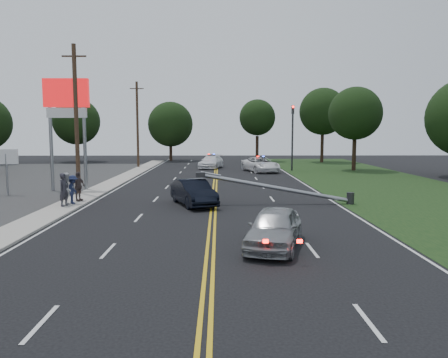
{
  "coord_description": "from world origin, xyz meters",
  "views": [
    {
      "loc": [
        0.31,
        -17.44,
        4.32
      ],
      "look_at": [
        0.59,
        6.28,
        1.7
      ],
      "focal_mm": 35.0,
      "sensor_mm": 36.0,
      "label": 1
    }
  ],
  "objects_px": {
    "bystander_a": "(64,190)",
    "bystander_b": "(67,189)",
    "traffic_signal": "(292,132)",
    "bystander_d": "(78,186)",
    "waiting_sedan": "(274,228)",
    "bystander_c": "(73,189)",
    "emergency_b": "(211,162)",
    "fallen_streetlight": "(285,189)",
    "utility_pole_far": "(137,124)",
    "small_sign": "(6,161)",
    "pylon_sign": "(67,107)",
    "emergency_a": "(261,165)",
    "crashed_sedan": "(193,192)",
    "utility_pole_mid": "(76,119)"
  },
  "relations": [
    {
      "from": "bystander_a",
      "to": "bystander_b",
      "type": "distance_m",
      "value": 0.36
    },
    {
      "from": "traffic_signal",
      "to": "bystander_d",
      "type": "height_order",
      "value": "traffic_signal"
    },
    {
      "from": "pylon_sign",
      "to": "small_sign",
      "type": "relative_size",
      "value": 2.58
    },
    {
      "from": "fallen_streetlight",
      "to": "bystander_b",
      "type": "height_order",
      "value": "bystander_b"
    },
    {
      "from": "waiting_sedan",
      "to": "bystander_d",
      "type": "distance_m",
      "value": 14.71
    },
    {
      "from": "emergency_a",
      "to": "bystander_b",
      "type": "distance_m",
      "value": 25.03
    },
    {
      "from": "crashed_sedan",
      "to": "bystander_b",
      "type": "xyz_separation_m",
      "value": [
        -7.13,
        -0.56,
        0.29
      ]
    },
    {
      "from": "waiting_sedan",
      "to": "traffic_signal",
      "type": "bearing_deg",
      "value": 95.38
    },
    {
      "from": "small_sign",
      "to": "fallen_streetlight",
      "type": "distance_m",
      "value": 18.68
    },
    {
      "from": "fallen_streetlight",
      "to": "crashed_sedan",
      "type": "relative_size",
      "value": 2.05
    },
    {
      "from": "crashed_sedan",
      "to": "bystander_d",
      "type": "xyz_separation_m",
      "value": [
        -6.98,
        0.87,
        0.25
      ]
    },
    {
      "from": "small_sign",
      "to": "emergency_b",
      "type": "xyz_separation_m",
      "value": [
        13.43,
        21.29,
        -1.58
      ]
    },
    {
      "from": "emergency_b",
      "to": "bystander_d",
      "type": "height_order",
      "value": "bystander_d"
    },
    {
      "from": "traffic_signal",
      "to": "bystander_c",
      "type": "xyz_separation_m",
      "value": [
        -16.46,
        -22.31,
        -3.26
      ]
    },
    {
      "from": "utility_pole_mid",
      "to": "bystander_a",
      "type": "distance_m",
      "value": 6.58
    },
    {
      "from": "bystander_b",
      "to": "traffic_signal",
      "type": "bearing_deg",
      "value": -16.14
    },
    {
      "from": "traffic_signal",
      "to": "emergency_b",
      "type": "relative_size",
      "value": 1.36
    },
    {
      "from": "fallen_streetlight",
      "to": "utility_pole_far",
      "type": "height_order",
      "value": "utility_pole_far"
    },
    {
      "from": "crashed_sedan",
      "to": "utility_pole_far",
      "type": "bearing_deg",
      "value": 85.84
    },
    {
      "from": "emergency_b",
      "to": "bystander_b",
      "type": "bearing_deg",
      "value": -92.76
    },
    {
      "from": "small_sign",
      "to": "traffic_signal",
      "type": "distance_m",
      "value": 28.72
    },
    {
      "from": "bystander_c",
      "to": "emergency_b",
      "type": "bearing_deg",
      "value": -21.63
    },
    {
      "from": "utility_pole_far",
      "to": "emergency_a",
      "type": "height_order",
      "value": "utility_pole_far"
    },
    {
      "from": "traffic_signal",
      "to": "bystander_c",
      "type": "distance_m",
      "value": 27.91
    },
    {
      "from": "small_sign",
      "to": "bystander_b",
      "type": "bearing_deg",
      "value": -40.03
    },
    {
      "from": "fallen_streetlight",
      "to": "utility_pole_mid",
      "type": "bearing_deg",
      "value": 163.36
    },
    {
      "from": "crashed_sedan",
      "to": "emergency_b",
      "type": "distance_m",
      "value": 25.52
    },
    {
      "from": "fallen_streetlight",
      "to": "traffic_signal",
      "type": "bearing_deg",
      "value": 79.41
    },
    {
      "from": "utility_pole_far",
      "to": "waiting_sedan",
      "type": "bearing_deg",
      "value": -72.01
    },
    {
      "from": "small_sign",
      "to": "bystander_b",
      "type": "relative_size",
      "value": 1.68
    },
    {
      "from": "emergency_a",
      "to": "emergency_b",
      "type": "height_order",
      "value": "emergency_a"
    },
    {
      "from": "pylon_sign",
      "to": "bystander_c",
      "type": "relative_size",
      "value": 4.84
    },
    {
      "from": "pylon_sign",
      "to": "fallen_streetlight",
      "type": "distance_m",
      "value": 16.66
    },
    {
      "from": "small_sign",
      "to": "emergency_a",
      "type": "distance_m",
      "value": 25.07
    },
    {
      "from": "traffic_signal",
      "to": "pylon_sign",
      "type": "bearing_deg",
      "value": -139.61
    },
    {
      "from": "emergency_b",
      "to": "bystander_d",
      "type": "distance_m",
      "value": 25.79
    },
    {
      "from": "crashed_sedan",
      "to": "waiting_sedan",
      "type": "distance_m",
      "value": 10.05
    },
    {
      "from": "waiting_sedan",
      "to": "bystander_d",
      "type": "bearing_deg",
      "value": 151.69
    },
    {
      "from": "crashed_sedan",
      "to": "bystander_d",
      "type": "distance_m",
      "value": 7.04
    },
    {
      "from": "fallen_streetlight",
      "to": "emergency_a",
      "type": "xyz_separation_m",
      "value": [
        0.55,
        20.57,
        -0.14
      ]
    },
    {
      "from": "pylon_sign",
      "to": "crashed_sedan",
      "type": "xyz_separation_m",
      "value": [
        9.32,
        -6.22,
        -5.24
      ]
    },
    {
      "from": "emergency_b",
      "to": "bystander_d",
      "type": "xyz_separation_m",
      "value": [
        -7.59,
        -24.64,
        0.26
      ]
    },
    {
      "from": "fallen_streetlight",
      "to": "bystander_d",
      "type": "distance_m",
      "value": 12.36
    },
    {
      "from": "crashed_sedan",
      "to": "bystander_d",
      "type": "relative_size",
      "value": 2.58
    },
    {
      "from": "emergency_b",
      "to": "bystander_b",
      "type": "relative_size",
      "value": 2.8
    },
    {
      "from": "crashed_sedan",
      "to": "bystander_b",
      "type": "bearing_deg",
      "value": 163.31
    },
    {
      "from": "utility_pole_far",
      "to": "bystander_b",
      "type": "height_order",
      "value": "utility_pole_far"
    },
    {
      "from": "bystander_b",
      "to": "fallen_streetlight",
      "type": "bearing_deg",
      "value": -66.47
    },
    {
      "from": "emergency_b",
      "to": "crashed_sedan",
      "type": "bearing_deg",
      "value": -77.59
    },
    {
      "from": "emergency_b",
      "to": "fallen_streetlight",
      "type": "bearing_deg",
      "value": -65.58
    }
  ]
}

